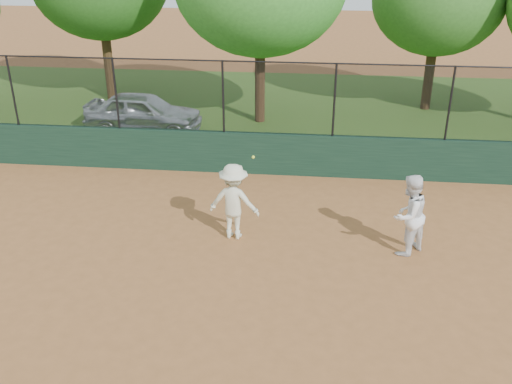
# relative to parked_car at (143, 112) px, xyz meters

# --- Properties ---
(ground) EXTENTS (80.00, 80.00, 0.00)m
(ground) POSITION_rel_parked_car_xyz_m (3.77, -9.16, -0.67)
(ground) COLOR #945B30
(ground) RESTS_ON ground
(back_wall) EXTENTS (26.00, 0.20, 1.20)m
(back_wall) POSITION_rel_parked_car_xyz_m (3.77, -3.16, -0.07)
(back_wall) COLOR #173322
(back_wall) RESTS_ON ground
(grass_strip) EXTENTS (36.00, 12.00, 0.01)m
(grass_strip) POSITION_rel_parked_car_xyz_m (3.77, 2.84, -0.67)
(grass_strip) COLOR #31561B
(grass_strip) RESTS_ON ground
(parked_car) EXTENTS (4.03, 1.82, 1.34)m
(parked_car) POSITION_rel_parked_car_xyz_m (0.00, 0.00, 0.00)
(parked_car) COLOR silver
(parked_car) RESTS_ON ground
(player_second) EXTENTS (1.11, 1.10, 1.81)m
(player_second) POSITION_rel_parked_car_xyz_m (7.83, -7.13, 0.23)
(player_second) COLOR white
(player_second) RESTS_ON ground
(player_main) EXTENTS (1.22, 0.80, 2.11)m
(player_main) POSITION_rel_parked_car_xyz_m (4.06, -6.84, 0.21)
(player_main) COLOR beige
(player_main) RESTS_ON ground
(fence_assembly) EXTENTS (26.00, 0.06, 2.00)m
(fence_assembly) POSITION_rel_parked_car_xyz_m (3.74, -3.16, 1.56)
(fence_assembly) COLOR black
(fence_assembly) RESTS_ON back_wall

